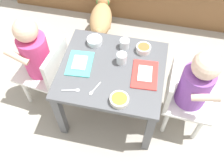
# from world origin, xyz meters

# --- Properties ---
(ground_plane) EXTENTS (7.00, 7.00, 0.00)m
(ground_plane) POSITION_xyz_m (0.00, 0.00, 0.00)
(ground_plane) COLOR #9E998E
(dining_table) EXTENTS (0.59, 0.53, 0.43)m
(dining_table) POSITION_xyz_m (0.00, 0.00, 0.36)
(dining_table) COLOR #515459
(dining_table) RESTS_ON ground
(seated_child_left) EXTENTS (0.31, 0.31, 0.68)m
(seated_child_left) POSITION_xyz_m (-0.46, 0.01, 0.42)
(seated_child_left) COLOR white
(seated_child_left) RESTS_ON ground
(seated_child_right) EXTENTS (0.29, 0.29, 0.67)m
(seated_child_right) POSITION_xyz_m (0.46, -0.01, 0.42)
(seated_child_right) COLOR white
(seated_child_right) RESTS_ON ground
(dog) EXTENTS (0.22, 0.48, 0.29)m
(dog) POSITION_xyz_m (-0.24, 0.71, 0.19)
(dog) COLOR tan
(dog) RESTS_ON ground
(food_tray_left) EXTENTS (0.15, 0.20, 0.02)m
(food_tray_left) POSITION_xyz_m (-0.19, -0.01, 0.44)
(food_tray_left) COLOR #4CC6BC
(food_tray_left) RESTS_ON dining_table
(food_tray_right) EXTENTS (0.15, 0.21, 0.02)m
(food_tray_right) POSITION_xyz_m (0.19, -0.01, 0.44)
(food_tray_right) COLOR red
(food_tray_right) RESTS_ON dining_table
(water_cup_left) EXTENTS (0.06, 0.06, 0.06)m
(water_cup_left) POSITION_xyz_m (0.04, 0.18, 0.46)
(water_cup_left) COLOR white
(water_cup_left) RESTS_ON dining_table
(water_cup_right) EXTENTS (0.06, 0.06, 0.07)m
(water_cup_right) POSITION_xyz_m (0.04, 0.06, 0.46)
(water_cup_right) COLOR white
(water_cup_right) RESTS_ON dining_table
(veggie_bowl_far) EXTENTS (0.09, 0.09, 0.04)m
(veggie_bowl_far) POSITION_xyz_m (-0.14, 0.17, 0.45)
(veggie_bowl_far) COLOR white
(veggie_bowl_far) RESTS_ON dining_table
(cereal_bowl_right_side) EXTENTS (0.10, 0.10, 0.03)m
(cereal_bowl_right_side) POSITION_xyz_m (0.08, -0.20, 0.45)
(cereal_bowl_right_side) COLOR silver
(cereal_bowl_right_side) RESTS_ON dining_table
(cereal_bowl_left_side) EXTENTS (0.09, 0.09, 0.04)m
(cereal_bowl_left_side) POSITION_xyz_m (0.15, 0.17, 0.45)
(cereal_bowl_left_side) COLOR white
(cereal_bowl_left_side) RESTS_ON dining_table
(spoon_by_left_tray) EXTENTS (0.10, 0.04, 0.01)m
(spoon_by_left_tray) POSITION_xyz_m (-0.17, -0.19, 0.44)
(spoon_by_left_tray) COLOR silver
(spoon_by_left_tray) RESTS_ON dining_table
(spoon_by_right_tray) EXTENTS (0.05, 0.10, 0.01)m
(spoon_by_right_tray) POSITION_xyz_m (-0.06, -0.16, 0.44)
(spoon_by_right_tray) COLOR silver
(spoon_by_right_tray) RESTS_ON dining_table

